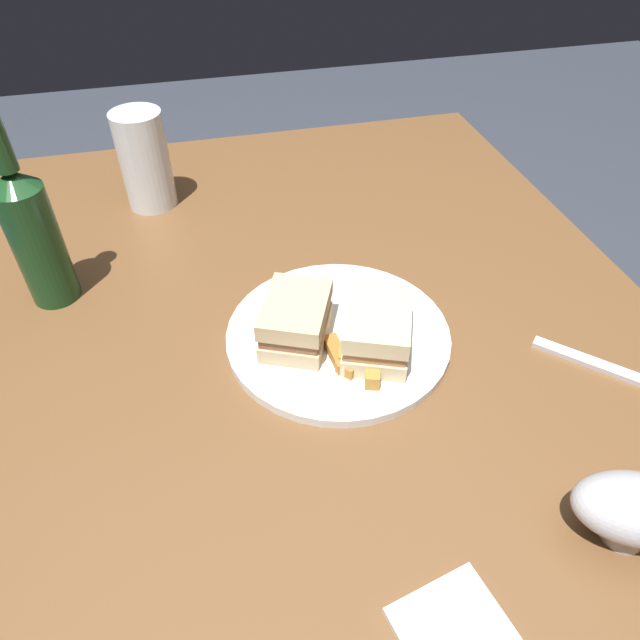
{
  "coord_description": "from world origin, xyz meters",
  "views": [
    {
      "loc": [
        0.52,
        -0.11,
        1.25
      ],
      "look_at": [
        0.01,
        0.02,
        0.76
      ],
      "focal_mm": 32.36,
      "sensor_mm": 36.0,
      "label": 1
    }
  ],
  "objects_px": {
    "plate": "(338,335)",
    "fork": "(608,368)",
    "cider_bottle": "(33,232)",
    "sandwich_half_left": "(296,320)",
    "sandwich_half_right": "(377,330)",
    "pint_glass": "(146,167)",
    "gravy_boat": "(639,509)"
  },
  "relations": [
    {
      "from": "plate",
      "to": "sandwich_half_left",
      "type": "distance_m",
      "value": 0.06
    },
    {
      "from": "sandwich_half_left",
      "to": "sandwich_half_right",
      "type": "distance_m",
      "value": 0.1
    },
    {
      "from": "sandwich_half_left",
      "to": "fork",
      "type": "xyz_separation_m",
      "value": [
        0.13,
        0.36,
        -0.04
      ]
    },
    {
      "from": "plate",
      "to": "fork",
      "type": "xyz_separation_m",
      "value": [
        0.13,
        0.3,
        -0.0
      ]
    },
    {
      "from": "fork",
      "to": "gravy_boat",
      "type": "bearing_deg",
      "value": -75.29
    },
    {
      "from": "sandwich_half_right",
      "to": "sandwich_half_left",
      "type": "bearing_deg",
      "value": -113.91
    },
    {
      "from": "sandwich_half_left",
      "to": "fork",
      "type": "height_order",
      "value": "sandwich_half_left"
    },
    {
      "from": "plate",
      "to": "fork",
      "type": "relative_size",
      "value": 1.58
    },
    {
      "from": "sandwich_half_right",
      "to": "gravy_boat",
      "type": "distance_m",
      "value": 0.32
    },
    {
      "from": "fork",
      "to": "plate",
      "type": "bearing_deg",
      "value": -158.2
    },
    {
      "from": "sandwich_half_left",
      "to": "pint_glass",
      "type": "distance_m",
      "value": 0.43
    },
    {
      "from": "sandwich_half_left",
      "to": "cider_bottle",
      "type": "distance_m",
      "value": 0.35
    },
    {
      "from": "sandwich_half_right",
      "to": "gravy_boat",
      "type": "xyz_separation_m",
      "value": [
        0.28,
        0.15,
        0.0
      ]
    },
    {
      "from": "sandwich_half_right",
      "to": "pint_glass",
      "type": "xyz_separation_m",
      "value": [
        -0.43,
        -0.25,
        0.03
      ]
    },
    {
      "from": "gravy_boat",
      "to": "sandwich_half_right",
      "type": "bearing_deg",
      "value": -151.12
    },
    {
      "from": "gravy_boat",
      "to": "cider_bottle",
      "type": "height_order",
      "value": "cider_bottle"
    },
    {
      "from": "plate",
      "to": "cider_bottle",
      "type": "relative_size",
      "value": 1.05
    },
    {
      "from": "plate",
      "to": "sandwich_half_left",
      "type": "relative_size",
      "value": 2.28
    },
    {
      "from": "sandwich_half_left",
      "to": "sandwich_half_right",
      "type": "relative_size",
      "value": 0.96
    },
    {
      "from": "pint_glass",
      "to": "fork",
      "type": "relative_size",
      "value": 0.88
    },
    {
      "from": "fork",
      "to": "sandwich_half_left",
      "type": "bearing_deg",
      "value": -155.23
    },
    {
      "from": "cider_bottle",
      "to": "fork",
      "type": "relative_size",
      "value": 1.5
    },
    {
      "from": "sandwich_half_right",
      "to": "fork",
      "type": "relative_size",
      "value": 0.72
    },
    {
      "from": "gravy_boat",
      "to": "fork",
      "type": "bearing_deg",
      "value": 149.37
    },
    {
      "from": "plate",
      "to": "pint_glass",
      "type": "height_order",
      "value": "pint_glass"
    },
    {
      "from": "plate",
      "to": "sandwich_half_right",
      "type": "distance_m",
      "value": 0.06
    },
    {
      "from": "pint_glass",
      "to": "gravy_boat",
      "type": "bearing_deg",
      "value": 29.84
    },
    {
      "from": "sandwich_half_right",
      "to": "fork",
      "type": "xyz_separation_m",
      "value": [
        0.09,
        0.26,
        -0.04
      ]
    },
    {
      "from": "plate",
      "to": "fork",
      "type": "bearing_deg",
      "value": 66.46
    },
    {
      "from": "cider_bottle",
      "to": "fork",
      "type": "distance_m",
      "value": 0.73
    },
    {
      "from": "plate",
      "to": "sandwich_half_right",
      "type": "relative_size",
      "value": 2.2
    },
    {
      "from": "cider_bottle",
      "to": "sandwich_half_left",
      "type": "bearing_deg",
      "value": 59.79
    }
  ]
}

